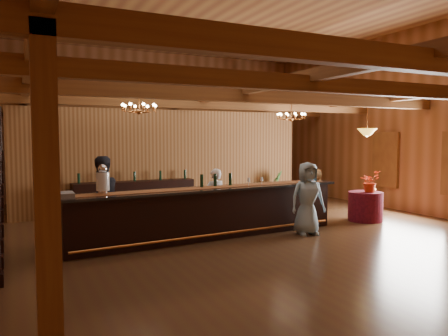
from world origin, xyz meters
name	(u,v)px	position (x,y,z in m)	size (l,w,h in m)	color
floor	(234,230)	(0.00, 0.00, 0.00)	(14.00, 14.00, 0.00)	#452A19
wall_back	(152,125)	(0.00, 7.00, 2.75)	(12.00, 0.10, 5.50)	#995A37
wall_right	(413,121)	(6.00, 0.00, 2.75)	(0.10, 14.00, 5.50)	#995A37
beam_grid	(225,98)	(0.00, 0.51, 3.24)	(11.90, 13.90, 0.39)	brown
support_posts	(243,166)	(0.00, -0.50, 1.60)	(9.20, 10.20, 3.20)	brown
partition_wall	(168,160)	(-0.50, 3.50, 1.55)	(9.00, 0.18, 3.10)	olive
window_right_back	(386,160)	(5.95, 1.00, 1.55)	(0.12, 1.05, 1.75)	white
backroom_boxes	(156,187)	(-0.29, 5.50, 0.53)	(4.10, 0.60, 1.10)	black
tasting_bar	(210,212)	(-0.81, -0.44, 0.57)	(6.83, 1.42, 1.14)	black
beverage_dispenser	(103,180)	(-3.19, -0.58, 1.42)	(0.26, 0.26, 0.60)	silver
glass_rack_tray	(60,195)	(-4.01, -0.75, 1.18)	(0.50, 0.50, 0.10)	gray
raffle_drum	(315,174)	(2.25, -0.23, 1.31)	(0.34, 0.24, 0.30)	olive
bar_bottle_0	(202,181)	(-0.97, -0.32, 1.28)	(0.07, 0.07, 0.30)	black
bar_bottle_1	(215,180)	(-0.62, -0.29, 1.28)	(0.07, 0.07, 0.30)	black
bar_bottle_2	(230,179)	(-0.22, -0.25, 1.28)	(0.07, 0.07, 0.30)	black
backbar_shelf	(135,198)	(-1.63, 3.19, 0.50)	(3.52, 0.55, 0.99)	black
round_table	(365,206)	(3.78, -0.44, 0.40)	(0.91, 0.91, 0.79)	maroon
chandelier_left	(139,108)	(-2.13, 0.60, 2.94)	(0.80, 0.80, 0.41)	#C26D30
chandelier_right	(291,116)	(2.50, 1.26, 2.87)	(0.80, 0.80, 0.48)	#C26D30
pendant_lamp	(367,132)	(3.78, -0.44, 2.40)	(0.52, 0.52, 0.90)	#C26D30
bartender	(215,199)	(-0.34, 0.35, 0.75)	(0.55, 0.36, 1.50)	white
staff_second	(101,199)	(-3.10, 0.25, 0.93)	(0.90, 0.70, 1.86)	black
guest	(308,198)	(1.36, -1.12, 0.85)	(0.83, 0.54, 1.69)	#87ABC0
floor_plant	(274,188)	(3.04, 3.01, 0.58)	(0.64, 0.52, 1.17)	#3A6B2F
table_flowers	(370,181)	(3.82, -0.54, 1.08)	(0.52, 0.45, 0.58)	red
table_vase	(373,187)	(3.93, -0.54, 0.93)	(0.14, 0.14, 0.28)	#C26D30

